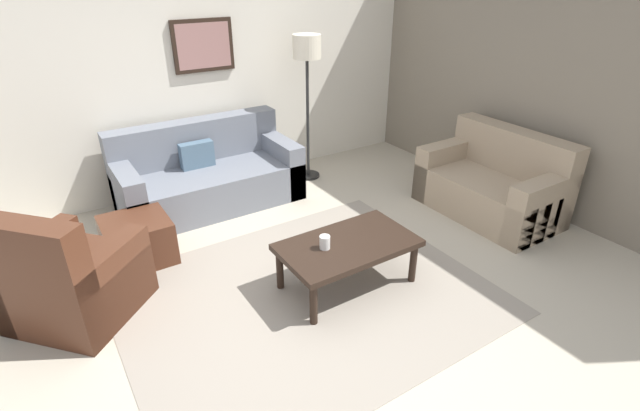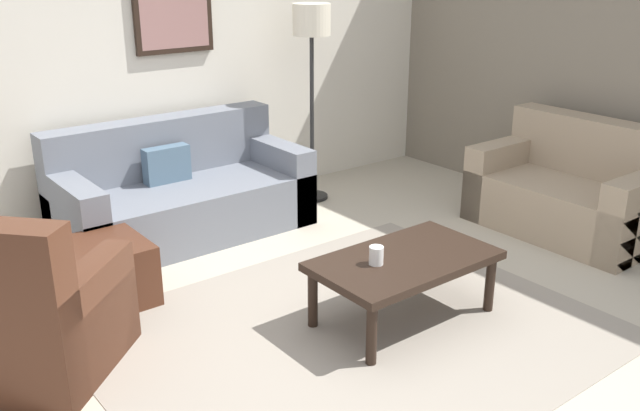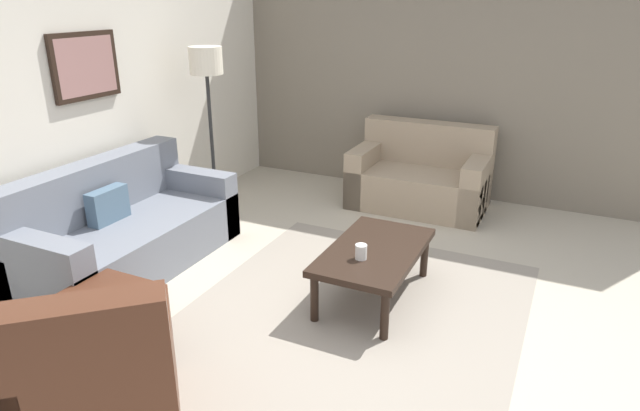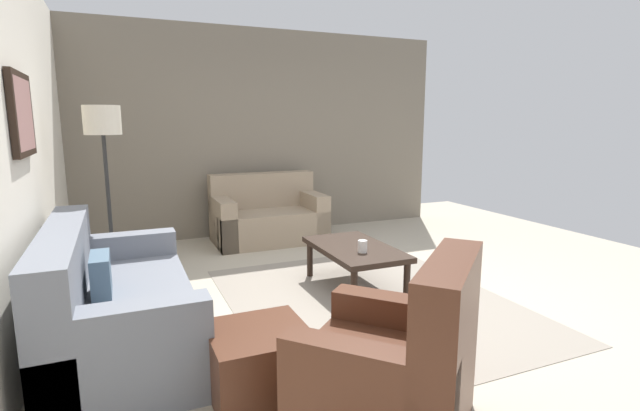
{
  "view_description": "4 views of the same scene",
  "coord_description": "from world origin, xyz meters",
  "px_view_note": "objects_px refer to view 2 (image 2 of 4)",
  "views": [
    {
      "loc": [
        -1.55,
        -2.62,
        2.4
      ],
      "look_at": [
        0.18,
        0.07,
        0.75
      ],
      "focal_mm": 26.35,
      "sensor_mm": 36.0,
      "label": 1
    },
    {
      "loc": [
        -2.34,
        -2.71,
        2.11
      ],
      "look_at": [
        -0.01,
        0.28,
        0.73
      ],
      "focal_mm": 39.12,
      "sensor_mm": 36.0,
      "label": 2
    },
    {
      "loc": [
        -3.11,
        -1.25,
        2.17
      ],
      "look_at": [
        -0.04,
        0.21,
        0.86
      ],
      "focal_mm": 30.67,
      "sensor_mm": 36.0,
      "label": 3
    },
    {
      "loc": [
        -3.43,
        1.95,
        1.58
      ],
      "look_at": [
        0.35,
        0.33,
        0.83
      ],
      "focal_mm": 26.44,
      "sensor_mm": 36.0,
      "label": 4
    }
  ],
  "objects_px": {
    "armchair_leather": "(26,323)",
    "lamp_standing": "(312,40)",
    "cup": "(376,255)",
    "couch_main": "(178,195)",
    "ottoman": "(102,273)",
    "couch_loveseat": "(573,194)",
    "framed_artwork": "(174,18)",
    "coffee_table": "(404,265)"
  },
  "relations": [
    {
      "from": "coffee_table",
      "to": "lamp_standing",
      "type": "distance_m",
      "value": 2.52
    },
    {
      "from": "cup",
      "to": "lamp_standing",
      "type": "bearing_deg",
      "value": 61.77
    },
    {
      "from": "couch_loveseat",
      "to": "armchair_leather",
      "type": "height_order",
      "value": "armchair_leather"
    },
    {
      "from": "coffee_table",
      "to": "couch_loveseat",
      "type": "bearing_deg",
      "value": 6.15
    },
    {
      "from": "couch_main",
      "to": "ottoman",
      "type": "xyz_separation_m",
      "value": [
        -0.96,
        -0.81,
        -0.1
      ]
    },
    {
      "from": "armchair_leather",
      "to": "coffee_table",
      "type": "height_order",
      "value": "armchair_leather"
    },
    {
      "from": "ottoman",
      "to": "cup",
      "type": "xyz_separation_m",
      "value": [
        1.15,
        -1.3,
        0.26
      ]
    },
    {
      "from": "couch_main",
      "to": "cup",
      "type": "bearing_deg",
      "value": -84.62
    },
    {
      "from": "couch_loveseat",
      "to": "framed_artwork",
      "type": "xyz_separation_m",
      "value": [
        -2.22,
        2.33,
        1.32
      ]
    },
    {
      "from": "couch_main",
      "to": "ottoman",
      "type": "height_order",
      "value": "couch_main"
    },
    {
      "from": "armchair_leather",
      "to": "coffee_table",
      "type": "xyz_separation_m",
      "value": [
        1.97,
        -0.77,
        0.05
      ]
    },
    {
      "from": "couch_main",
      "to": "ottoman",
      "type": "relative_size",
      "value": 3.42
    },
    {
      "from": "ottoman",
      "to": "armchair_leather",
      "type": "bearing_deg",
      "value": -137.73
    },
    {
      "from": "armchair_leather",
      "to": "cup",
      "type": "xyz_separation_m",
      "value": [
        1.77,
        -0.74,
        0.16
      ]
    },
    {
      "from": "armchair_leather",
      "to": "lamp_standing",
      "type": "relative_size",
      "value": 0.66
    },
    {
      "from": "armchair_leather",
      "to": "framed_artwork",
      "type": "bearing_deg",
      "value": 44.05
    },
    {
      "from": "cup",
      "to": "ottoman",
      "type": "bearing_deg",
      "value": 131.68
    },
    {
      "from": "couch_loveseat",
      "to": "framed_artwork",
      "type": "bearing_deg",
      "value": 133.62
    },
    {
      "from": "armchair_leather",
      "to": "lamp_standing",
      "type": "distance_m",
      "value": 3.36
    },
    {
      "from": "coffee_table",
      "to": "lamp_standing",
      "type": "height_order",
      "value": "lamp_standing"
    },
    {
      "from": "couch_loveseat",
      "to": "lamp_standing",
      "type": "height_order",
      "value": "lamp_standing"
    },
    {
      "from": "coffee_table",
      "to": "framed_artwork",
      "type": "distance_m",
      "value": 2.85
    },
    {
      "from": "cup",
      "to": "coffee_table",
      "type": "bearing_deg",
      "value": -8.28
    },
    {
      "from": "coffee_table",
      "to": "lamp_standing",
      "type": "bearing_deg",
      "value": 66.62
    },
    {
      "from": "armchair_leather",
      "to": "lamp_standing",
      "type": "bearing_deg",
      "value": 24.8
    },
    {
      "from": "cup",
      "to": "couch_main",
      "type": "bearing_deg",
      "value": 95.38
    },
    {
      "from": "couch_main",
      "to": "armchair_leather",
      "type": "distance_m",
      "value": 2.08
    },
    {
      "from": "lamp_standing",
      "to": "cup",
      "type": "bearing_deg",
      "value": -118.23
    },
    {
      "from": "couch_main",
      "to": "coffee_table",
      "type": "relative_size",
      "value": 1.74
    },
    {
      "from": "couch_main",
      "to": "framed_artwork",
      "type": "xyz_separation_m",
      "value": [
        0.28,
        0.42,
        1.32
      ]
    },
    {
      "from": "couch_main",
      "to": "cup",
      "type": "distance_m",
      "value": 2.12
    },
    {
      "from": "couch_loveseat",
      "to": "armchair_leather",
      "type": "distance_m",
      "value": 4.1
    },
    {
      "from": "ottoman",
      "to": "cup",
      "type": "height_order",
      "value": "cup"
    },
    {
      "from": "framed_artwork",
      "to": "ottoman",
      "type": "bearing_deg",
      "value": -135.11
    },
    {
      "from": "couch_loveseat",
      "to": "lamp_standing",
      "type": "bearing_deg",
      "value": 122.37
    },
    {
      "from": "ottoman",
      "to": "cup",
      "type": "distance_m",
      "value": 1.76
    },
    {
      "from": "couch_main",
      "to": "lamp_standing",
      "type": "bearing_deg",
      "value": -1.51
    },
    {
      "from": "coffee_table",
      "to": "lamp_standing",
      "type": "relative_size",
      "value": 0.64
    },
    {
      "from": "couch_loveseat",
      "to": "coffee_table",
      "type": "distance_m",
      "value": 2.11
    },
    {
      "from": "lamp_standing",
      "to": "couch_loveseat",
      "type": "bearing_deg",
      "value": -57.63
    },
    {
      "from": "couch_main",
      "to": "coffee_table",
      "type": "xyz_separation_m",
      "value": [
        0.4,
        -2.13,
        0.06
      ]
    },
    {
      "from": "lamp_standing",
      "to": "armchair_leather",
      "type": "bearing_deg",
      "value": -155.2
    }
  ]
}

